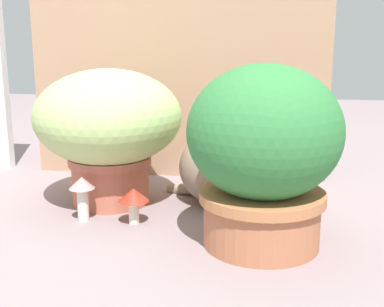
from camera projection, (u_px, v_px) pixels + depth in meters
ground_plane at (166, 218)px, 1.37m from camera, size 6.00×6.00×0.00m
cardboard_backdrop at (177, 51)px, 1.71m from camera, size 1.06×0.03×0.90m
grass_planter at (109, 126)px, 1.45m from camera, size 0.43×0.43×0.41m
leafy_planter at (264, 152)px, 1.14m from camera, size 0.36×0.36×0.44m
cat at (224, 167)px, 1.44m from camera, size 0.36×0.26×0.32m
mushroom_ornament_red at (134, 198)px, 1.31m from camera, size 0.08×0.08×0.10m
mushroom_ornament_pink at (82, 190)px, 1.33m from camera, size 0.07×0.07×0.12m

